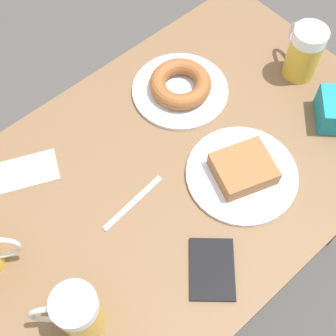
{
  "coord_description": "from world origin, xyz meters",
  "views": [
    {
      "loc": [
        -0.37,
        0.33,
        1.64
      ],
      "look_at": [
        0.0,
        0.0,
        0.75
      ],
      "focal_mm": 50.0,
      "sensor_mm": 36.0,
      "label": 1
    }
  ],
  "objects": [
    {
      "name": "napkin_folded",
      "position": [
        0.21,
        0.24,
        0.74
      ],
      "size": [
        0.13,
        0.16,
        0.0
      ],
      "rotation": [
        0.0,
        0.0,
        1.15
      ],
      "color": "white",
      "rests_on": "table"
    },
    {
      "name": "plate_with_cake",
      "position": [
        -0.11,
        -0.12,
        0.75
      ],
      "size": [
        0.25,
        0.25,
        0.05
      ],
      "color": "silver",
      "rests_on": "table"
    },
    {
      "name": "fork",
      "position": [
        -0.01,
        0.11,
        0.74
      ],
      "size": [
        0.03,
        0.17,
        0.0
      ],
      "rotation": [
        0.0,
        0.0,
        3.24
      ],
      "color": "silver",
      "rests_on": "table"
    },
    {
      "name": "ground_plane",
      "position": [
        0.0,
        0.0,
        0.0
      ],
      "size": [
        8.0,
        8.0,
        0.0
      ],
      "primitive_type": "plane",
      "color": "#474442"
    },
    {
      "name": "table",
      "position": [
        0.0,
        0.0,
        0.67
      ],
      "size": [
        0.68,
        1.1,
        0.73
      ],
      "color": "brown",
      "rests_on": "ground_plane"
    },
    {
      "name": "plate_with_donut",
      "position": [
        0.15,
        -0.17,
        0.75
      ],
      "size": [
        0.23,
        0.23,
        0.05
      ],
      "color": "silver",
      "rests_on": "table"
    },
    {
      "name": "passport_near_edge",
      "position": [
        -0.22,
        0.08,
        0.74
      ],
      "size": [
        0.15,
        0.15,
        0.01
      ],
      "rotation": [
        0.0,
        0.0,
        3.97
      ],
      "color": "black",
      "rests_on": "table"
    },
    {
      "name": "beer_mug_left",
      "position": [
        -0.13,
        0.33,
        0.8
      ],
      "size": [
        0.1,
        0.11,
        0.14
      ],
      "color": "gold",
      "rests_on": "table"
    },
    {
      "name": "beer_mug_right",
      "position": [
        -0.0,
        -0.43,
        0.8
      ],
      "size": [
        0.12,
        0.08,
        0.14
      ],
      "color": "gold",
      "rests_on": "table"
    }
  ]
}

